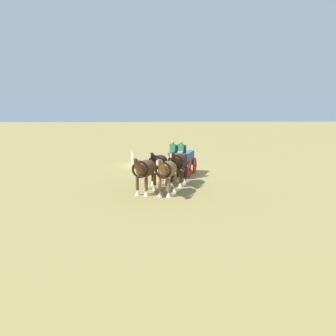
% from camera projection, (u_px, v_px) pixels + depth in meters
% --- Properties ---
extents(ground_plane, '(220.00, 220.00, 0.00)m').
position_uv_depth(ground_plane, '(182.00, 174.00, 25.55)').
color(ground_plane, '#9E8C4C').
extents(show_wagon, '(5.43, 2.52, 2.65)m').
position_uv_depth(show_wagon, '(181.00, 159.00, 25.19)').
color(show_wagon, '#2D4C7A').
rests_on(show_wagon, ground).
extents(draft_horse_rear_near, '(3.05, 1.59, 2.30)m').
position_uv_depth(draft_horse_rear_near, '(178.00, 163.00, 21.74)').
color(draft_horse_rear_near, '#331E14').
rests_on(draft_horse_rear_near, ground).
extents(draft_horse_rear_off, '(2.96, 1.48, 2.24)m').
position_uv_depth(draft_horse_rear_off, '(159.00, 163.00, 22.09)').
color(draft_horse_rear_off, '#331E14').
rests_on(draft_horse_rear_off, ground).
extents(draft_horse_lead_near, '(2.93, 1.49, 2.25)m').
position_uv_depth(draft_horse_lead_near, '(167.00, 171.00, 19.27)').
color(draft_horse_lead_near, brown).
rests_on(draft_horse_lead_near, ground).
extents(draft_horse_lead_off, '(3.12, 1.59, 2.26)m').
position_uv_depth(draft_horse_lead_off, '(145.00, 169.00, 19.63)').
color(draft_horse_lead_off, brown).
rests_on(draft_horse_lead_off, ground).
extents(sponsor_banner, '(3.18, 0.45, 1.10)m').
position_uv_depth(sponsor_banner, '(132.00, 160.00, 29.30)').
color(sponsor_banner, silver).
rests_on(sponsor_banner, ground).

